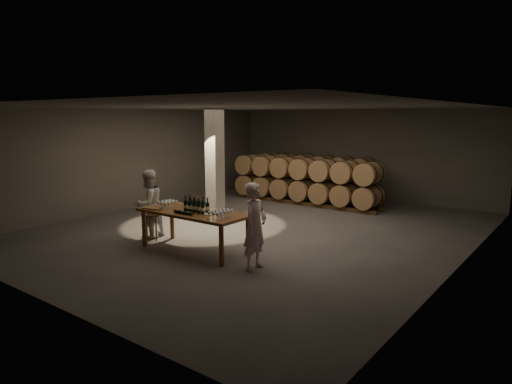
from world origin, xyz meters
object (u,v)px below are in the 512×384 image
Objects in this scene: bottle_cluster at (196,206)px; notebook_near at (155,209)px; plate at (210,214)px; stool at (152,219)px; person_man at (255,226)px; person_woman at (149,204)px; tasting_table at (194,216)px.

bottle_cluster is 2.44× the size of notebook_near.
plate is 0.43× the size of stool.
plate is 0.16× the size of person_man.
bottle_cluster reaches higher than plate.
plate is 1.99m from stool.
notebook_near is 1.00m from person_woman.
plate is 1.10× the size of notebook_near.
stool is 0.37× the size of person_woman.
notebook_near is (-0.84, -0.37, 0.12)m from tasting_table.
plate is 1.38m from notebook_near.
person_man is at bearing -5.17° from tasting_table.
person_woman is (-1.80, 0.17, -0.18)m from bottle_cluster.
plate is 0.16× the size of person_woman.
person_woman is at bearing 175.01° from tasting_table.
person_man is (3.28, -0.19, 0.34)m from stool.
person_man is (2.66, 0.21, -0.06)m from notebook_near.
tasting_table is 9.47× the size of plate.
person_man is at bearing -4.87° from bottle_cluster.
stool is at bearing 178.98° from tasting_table.
bottle_cluster reaches higher than notebook_near.
person_woman reaches higher than stool.
person_man reaches higher than person_woman.
plate is at bearing -2.75° from tasting_table.
plate is at bearing -1.46° from stool.
person_man is at bearing -11.54° from notebook_near.
notebook_near is 0.15× the size of person_woman.
person_woman is (-1.69, 0.15, 0.05)m from tasting_table.
person_woman is (-2.19, 0.17, -0.07)m from plate.
tasting_table is at bearing 8.02° from notebook_near.
bottle_cluster is at bearing -1.64° from stool.
person_man reaches higher than tasting_table.
tasting_table is 4.28× the size of bottle_cluster.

